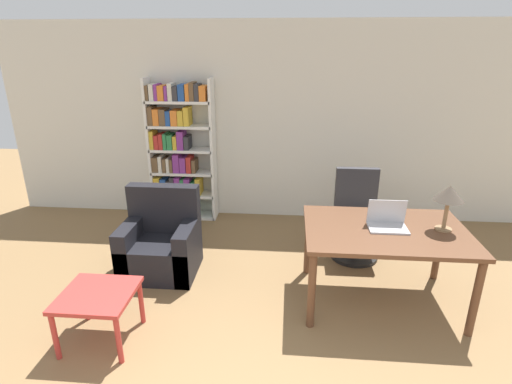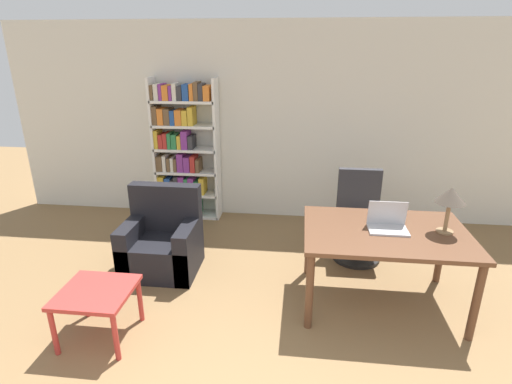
# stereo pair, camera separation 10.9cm
# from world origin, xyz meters

# --- Properties ---
(wall_back) EXTENTS (8.00, 0.06, 2.70)m
(wall_back) POSITION_xyz_m (0.00, 4.53, 1.35)
(wall_back) COLOR silver
(wall_back) RESTS_ON ground_plane
(desk) EXTENTS (1.49, 1.03, 0.77)m
(desk) POSITION_xyz_m (0.95, 2.47, 0.68)
(desk) COLOR brown
(desk) RESTS_ON ground_plane
(laptop) EXTENTS (0.35, 0.24, 0.25)m
(laptop) POSITION_xyz_m (0.97, 2.49, 0.83)
(laptop) COLOR #B2B2B7
(laptop) RESTS_ON desk
(table_lamp) EXTENTS (0.26, 0.26, 0.43)m
(table_lamp) POSITION_xyz_m (1.47, 2.49, 1.12)
(table_lamp) COLOR olive
(table_lamp) RESTS_ON desk
(office_chair) EXTENTS (0.55, 0.55, 1.04)m
(office_chair) POSITION_xyz_m (0.84, 3.40, 0.45)
(office_chair) COLOR black
(office_chair) RESTS_ON ground_plane
(side_table_blue) EXTENTS (0.59, 0.56, 0.46)m
(side_table_blue) POSITION_xyz_m (-1.50, 1.69, 0.39)
(side_table_blue) COLOR #B2332D
(side_table_blue) RESTS_ON ground_plane
(armchair) EXTENTS (0.79, 0.67, 0.93)m
(armchair) POSITION_xyz_m (-1.34, 2.83, 0.31)
(armchair) COLOR black
(armchair) RESTS_ON ground_plane
(bookshelf) EXTENTS (0.91, 0.28, 1.98)m
(bookshelf) POSITION_xyz_m (-1.52, 4.34, 0.96)
(bookshelf) COLOR white
(bookshelf) RESTS_ON ground_plane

